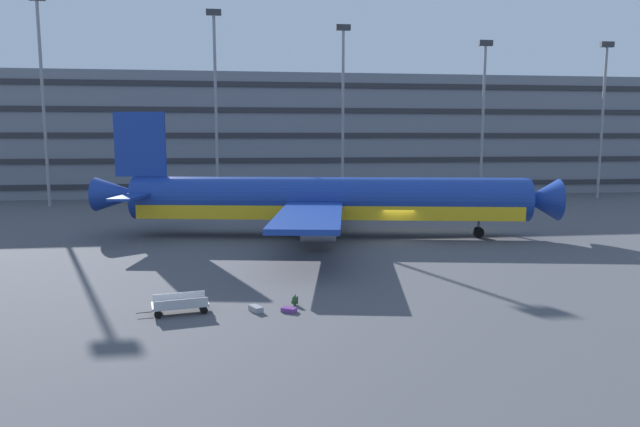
% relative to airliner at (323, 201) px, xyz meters
% --- Properties ---
extents(ground_plane, '(600.00, 600.00, 0.00)m').
position_rel_airliner_xyz_m(ground_plane, '(5.70, -2.32, -3.02)').
color(ground_plane, '#4C4C51').
extents(terminal_structure, '(123.13, 18.51, 17.14)m').
position_rel_airliner_xyz_m(terminal_structure, '(5.70, 41.44, 5.55)').
color(terminal_structure, slate).
rests_on(terminal_structure, ground_plane).
extents(airliner, '(38.62, 31.46, 10.38)m').
position_rel_airliner_xyz_m(airliner, '(0.00, 0.00, 0.00)').
color(airliner, navy).
rests_on(airliner, ground_plane).
extents(light_mast_far_left, '(1.80, 0.50, 24.62)m').
position_rel_airliner_xyz_m(light_mast_far_left, '(-30.02, 24.90, 11.02)').
color(light_mast_far_left, gray).
rests_on(light_mast_far_left, ground_plane).
extents(light_mast_left, '(1.80, 0.50, 23.51)m').
position_rel_airliner_xyz_m(light_mast_left, '(-9.96, 24.90, 10.45)').
color(light_mast_left, gray).
rests_on(light_mast_left, ground_plane).
extents(light_mast_center_left, '(1.80, 0.50, 22.13)m').
position_rel_airliner_xyz_m(light_mast_center_left, '(5.83, 24.90, 9.74)').
color(light_mast_center_left, gray).
rests_on(light_mast_center_left, ground_plane).
extents(light_mast_center_right, '(1.80, 0.50, 20.64)m').
position_rel_airliner_xyz_m(light_mast_center_right, '(24.36, 24.90, 8.97)').
color(light_mast_center_right, gray).
rests_on(light_mast_center_right, ground_plane).
extents(light_mast_right, '(1.80, 0.50, 20.81)m').
position_rel_airliner_xyz_m(light_mast_right, '(41.15, 24.90, 9.06)').
color(light_mast_right, gray).
rests_on(light_mast_right, ground_plane).
extents(suitcase_large, '(0.80, 0.70, 0.21)m').
position_rel_airliner_xyz_m(suitcase_large, '(-4.42, -20.49, -2.92)').
color(suitcase_large, '#72388C').
rests_on(suitcase_large, ground_plane).
extents(suitcase_purple, '(0.73, 0.88, 0.27)m').
position_rel_airliner_xyz_m(suitcase_purple, '(-5.99, -20.25, -2.89)').
color(suitcase_purple, gray).
rests_on(suitcase_purple, ground_plane).
extents(backpack_navy, '(0.40, 0.41, 0.54)m').
position_rel_airliner_xyz_m(backpack_navy, '(-4.07, -19.43, -2.79)').
color(backpack_navy, '#264C26').
rests_on(backpack_navy, ground_plane).
extents(baggage_cart, '(3.37, 1.78, 0.82)m').
position_rel_airliner_xyz_m(baggage_cart, '(-9.56, -19.97, -2.60)').
color(baggage_cart, '#B7B7BC').
rests_on(baggage_cart, ground_plane).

